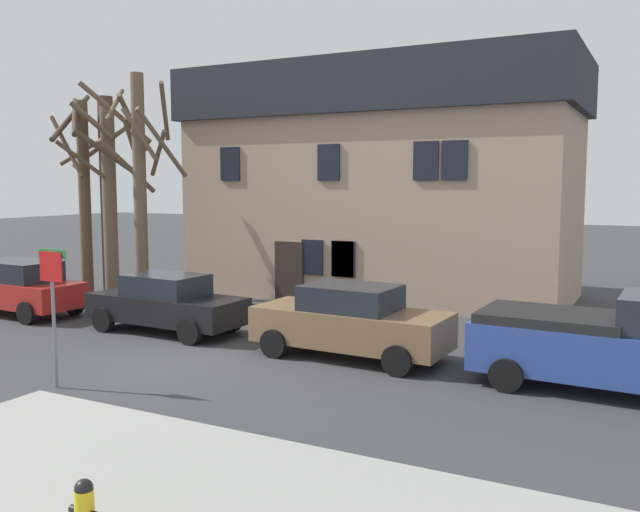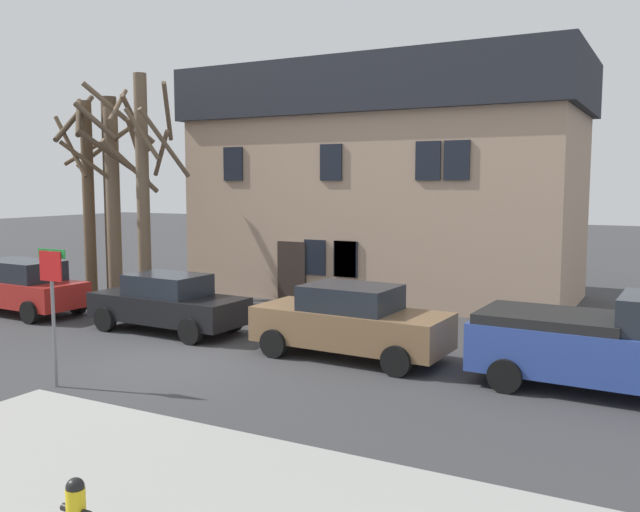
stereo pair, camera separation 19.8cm
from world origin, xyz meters
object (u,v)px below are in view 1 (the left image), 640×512
Objects in this scene: tree_bare_mid at (105,189)px; car_black_sedan at (166,303)px; car_brown_sedan at (351,321)px; building_main at (380,180)px; tree_bare_end at (141,183)px; tree_bare_far at (113,192)px; fire_hydrant at (84,508)px; car_red_wagon at (19,287)px; pickup_truck_blue at (616,345)px; street_sign_pole at (52,292)px; tree_bare_near at (84,196)px.

tree_bare_mid is 1.59× the size of car_black_sedan.
car_black_sedan is at bearing 178.40° from car_brown_sedan.
building_main reaches higher than tree_bare_end.
tree_bare_far is at bearing -143.41° from building_main.
fire_hydrant is at bearing -50.48° from tree_bare_end.
tree_bare_end reaches higher than car_red_wagon.
tree_bare_mid is 4.54m from car_red_wagon.
car_brown_sedan is (11.03, -3.33, -3.04)m from tree_bare_mid.
tree_bare_mid reaches higher than pickup_truck_blue.
street_sign_pole reaches higher than fire_hydrant.
tree_bare_mid is 17.50m from fire_hydrant.
tree_bare_mid is 6.94m from car_black_sedan.
car_brown_sedan is at bearing -17.26° from tree_bare_end.
building_main reaches higher than tree_bare_far.
building_main is 14.11m from street_sign_pole.
street_sign_pole reaches higher than car_black_sedan.
pickup_truck_blue is 1.92× the size of street_sign_pole.
building_main is 9.83m from car_black_sedan.
street_sign_pole reaches higher than car_red_wagon.
building_main is 12.78m from car_red_wagon.
tree_bare_mid reaches higher than car_brown_sedan.
car_brown_sedan is at bearing 179.59° from pickup_truck_blue.
tree_bare_far is 1.36× the size of pickup_truck_blue.
pickup_truck_blue is (8.72, -9.01, -3.25)m from building_main.
tree_bare_mid is (0.79, 0.21, 0.25)m from tree_bare_near.
car_black_sedan is at bearing -39.57° from tree_bare_end.
tree_bare_end is at bearing -14.91° from tree_bare_mid.
fire_hydrant is 0.25× the size of street_sign_pole.
pickup_truck_blue is at bearing 61.63° from fire_hydrant.
fire_hydrant is (3.87, -18.00, -3.73)m from building_main.
tree_bare_mid reaches higher than car_red_wagon.
tree_bare_mid is 11.91m from car_brown_sedan.
tree_bare_near is at bearing 165.23° from car_brown_sedan.
tree_bare_near is 1.29× the size of pickup_truck_blue.
car_brown_sedan is (10.63, -3.29, -2.94)m from tree_bare_far.
car_red_wagon reaches higher than car_black_sedan.
building_main is 10.62m from tree_bare_near.
tree_bare_mid is at bearing 165.09° from tree_bare_end.
tree_bare_far is 4.50m from car_red_wagon.
car_black_sedan reaches higher than fire_hydrant.
building_main is 5.00× the size of street_sign_pole.
tree_bare_mid reaches higher than tree_bare_near.
street_sign_pole is (7.54, -8.01, -1.70)m from tree_bare_near.
car_red_wagon is 17.15m from pickup_truck_blue.
street_sign_pole is at bearing -74.38° from car_black_sedan.
tree_bare_far is at bearing 76.91° from car_red_wagon.
car_red_wagon is (0.41, -3.15, -2.78)m from tree_bare_near.
car_red_wagon is 5.72m from car_black_sedan.
car_brown_sedan reaches higher than fire_hydrant.
fire_hydrant is at bearing -38.60° from street_sign_pole.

